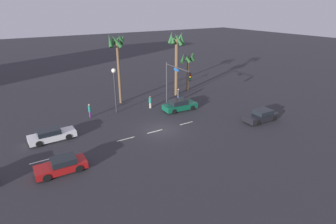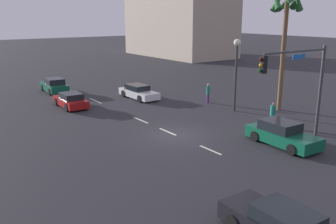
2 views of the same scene
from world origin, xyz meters
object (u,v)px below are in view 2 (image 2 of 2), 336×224
car_3 (282,134)px  car_0 (139,92)px  streetlamp (236,61)px  palm_tree_1 (286,16)px  car_4 (71,100)px  building_0 (179,6)px  pedestrian_0 (208,93)px  pedestrian_1 (273,114)px  traffic_signal (301,77)px  car_2 (54,86)px

car_3 → car_0: bearing=-178.9°
streetlamp → palm_tree_1: bearing=59.6°
car_4 → streetlamp: size_ratio=0.70×
building_0 → pedestrian_0: bearing=-33.9°
car_4 → pedestrian_0: 11.96m
streetlamp → pedestrian_1: bearing=-10.5°
streetlamp → building_0: 43.40m
traffic_signal → palm_tree_1: size_ratio=0.60×
traffic_signal → pedestrian_1: size_ratio=3.47×
car_0 → pedestrian_1: pedestrian_1 is taller
car_2 → pedestrian_0: size_ratio=2.45×
pedestrian_0 → palm_tree_1: palm_tree_1 is taller
car_3 → building_0: 52.05m
car_2 → car_4: 7.21m
traffic_signal → streetlamp: bearing=163.4°
palm_tree_1 → car_2: bearing=-145.1°
building_0 → car_0: bearing=-43.3°
car_3 → pedestrian_1: pedestrian_1 is taller
car_2 → building_0: size_ratio=0.20×
car_4 → streetlamp: bearing=49.1°
car_3 → traffic_signal: 3.61m
pedestrian_1 → streetlamp: bearing=169.5°
traffic_signal → streetlamp: traffic_signal is taller
car_0 → palm_tree_1: 14.49m
pedestrian_0 → car_4: bearing=-117.9°
car_4 → palm_tree_1: size_ratio=0.42×
car_4 → pedestrian_1: 16.59m
car_2 → pedestrian_0: bearing=36.9°
car_2 → streetlamp: 18.97m
car_3 → traffic_signal: bearing=88.3°
building_0 → car_3: bearing=-30.7°
traffic_signal → building_0: building_0 is taller
car_3 → traffic_signal: size_ratio=0.79×
car_2 → palm_tree_1: size_ratio=0.44×
car_0 → car_3: 16.13m
car_2 → building_0: 38.80m
car_2 → pedestrian_0: (12.72, 9.54, 0.28)m
car_4 → car_2: bearing=171.8°
traffic_signal → building_0: (-44.39, 24.52, 5.24)m
car_4 → traffic_signal: traffic_signal is taller
car_0 → streetlamp: 10.12m
traffic_signal → car_4: bearing=-153.7°
car_2 → palm_tree_1: bearing=34.9°
car_0 → car_3: bearing=1.1°
car_0 → pedestrian_0: (5.23, 4.07, 0.35)m
streetlamp → car_3: bearing=-25.6°
car_2 → car_4: bearing=-8.2°
car_3 → pedestrian_0: pedestrian_0 is taller
car_0 → palm_tree_1: (10.55, 7.12, 6.92)m
pedestrian_1 → palm_tree_1: bearing=123.1°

